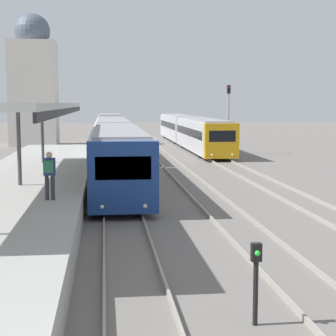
{
  "coord_description": "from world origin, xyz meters",
  "views": [
    {
      "loc": [
        -0.67,
        -5.61,
        4.33
      ],
      "look_at": [
        1.98,
        17.68,
        1.62
      ],
      "focal_mm": 60.0,
      "sensor_mm": 36.0,
      "label": 1
    }
  ],
  "objects_px": {
    "person_on_platform": "(49,172)",
    "train_near": "(113,136)",
    "train_far": "(189,130)",
    "signal_mast_far": "(228,112)",
    "signal_post_near": "(256,274)"
  },
  "relations": [
    {
      "from": "train_far",
      "to": "signal_post_near",
      "type": "relative_size",
      "value": 19.78
    },
    {
      "from": "train_far",
      "to": "signal_mast_far",
      "type": "height_order",
      "value": "signal_mast_far"
    },
    {
      "from": "person_on_platform",
      "to": "train_near",
      "type": "height_order",
      "value": "train_near"
    },
    {
      "from": "signal_post_near",
      "to": "signal_mast_far",
      "type": "distance_m",
      "value": 37.53
    },
    {
      "from": "signal_post_near",
      "to": "signal_mast_far",
      "type": "relative_size",
      "value": 0.28
    },
    {
      "from": "train_far",
      "to": "signal_post_near",
      "type": "distance_m",
      "value": 46.64
    },
    {
      "from": "signal_post_near",
      "to": "train_far",
      "type": "bearing_deg",
      "value": 82.98
    },
    {
      "from": "train_near",
      "to": "train_far",
      "type": "relative_size",
      "value": 1.54
    },
    {
      "from": "person_on_platform",
      "to": "signal_post_near",
      "type": "distance_m",
      "value": 10.23
    },
    {
      "from": "person_on_platform",
      "to": "train_far",
      "type": "bearing_deg",
      "value": 74.31
    },
    {
      "from": "signal_post_near",
      "to": "train_near",
      "type": "bearing_deg",
      "value": 93.63
    },
    {
      "from": "train_far",
      "to": "signal_mast_far",
      "type": "bearing_deg",
      "value": -78.65
    },
    {
      "from": "signal_post_near",
      "to": "person_on_platform",
      "type": "bearing_deg",
      "value": 117.95
    },
    {
      "from": "person_on_platform",
      "to": "train_near",
      "type": "bearing_deg",
      "value": 84.42
    },
    {
      "from": "train_far",
      "to": "signal_mast_far",
      "type": "distance_m",
      "value": 10.01
    }
  ]
}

